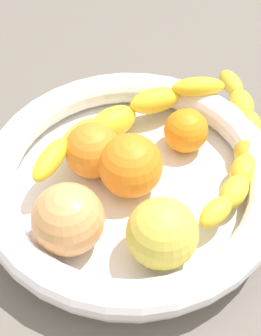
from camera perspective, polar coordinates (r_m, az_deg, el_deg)
The scene contains 9 objects.
kitchen_counter at distance 55.17cm, azimuth 0.00°, elevation -4.27°, with size 120.00×120.00×3.00cm, color #696159.
fruit_bowl at distance 51.71cm, azimuth 0.00°, elevation -1.44°, with size 31.74×31.74×5.50cm.
banana_draped_left at distance 55.17cm, azimuth -1.13°, elevation 5.66°, with size 24.45×11.89×5.29cm.
banana_draped_right at distance 54.68cm, azimuth 12.80°, elevation 2.54°, with size 12.76×21.88×3.84cm.
orange_front at distance 50.16cm, azimuth 0.44°, elevation 0.63°, with size 6.71×6.71×6.71cm, color orange.
orange_mid_left at distance 54.84cm, azimuth 6.52°, elevation 4.36°, with size 5.01×5.01×5.01cm, color orange.
orange_mid_right at distance 51.88cm, azimuth -4.45°, elevation 2.09°, with size 6.10×6.10×6.10cm, color orange.
apple_yellow at distance 45.06cm, azimuth 3.72°, elevation -7.67°, with size 6.78×6.78×6.78cm, color #E2CF4C.
peach_blush at distance 46.07cm, azimuth -7.34°, elevation -5.98°, with size 7.00×7.00×7.00cm, color #E8A25F.
Camera 1 is at (8.25, 31.30, 46.18)cm, focal length 52.00 mm.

